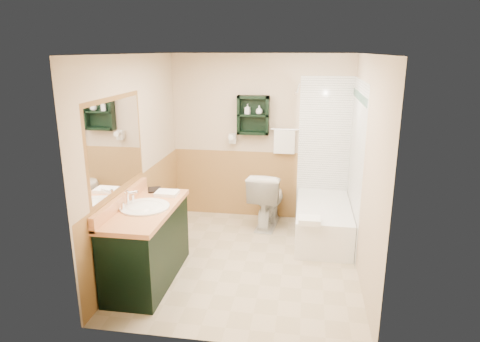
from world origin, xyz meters
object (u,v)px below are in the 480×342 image
wall_shelf (253,115)px  soap_bottle_a (248,112)px  hair_dryer (233,138)px  toilet (267,199)px  vanity (147,244)px  bathtub (323,220)px  soap_bottle_b (259,111)px  vanity_book (148,183)px

wall_shelf → soap_bottle_a: (-0.08, -0.01, 0.05)m
wall_shelf → soap_bottle_a: bearing=-176.4°
hair_dryer → wall_shelf: bearing=-4.8°
toilet → wall_shelf: bearing=-41.3°
vanity → soap_bottle_a: (0.81, 1.97, 1.18)m
vanity → toilet: bearing=56.4°
bathtub → toilet: (-0.78, 0.27, 0.16)m
bathtub → soap_bottle_b: bearing=150.5°
vanity → vanity_book: size_ratio=6.55×
hair_dryer → soap_bottle_a: bearing=-7.8°
hair_dryer → vanity: hair_dryer is taller
wall_shelf → soap_bottle_b: bearing=-3.4°
wall_shelf → vanity_book: 1.89m
toilet → soap_bottle_a: (-0.32, 0.26, 1.20)m
vanity → toilet: vanity is taller
hair_dryer → soap_bottle_a: size_ratio=1.67×
hair_dryer → toilet: size_ratio=0.30×
wall_shelf → soap_bottle_b: wall_shelf is taller
toilet → soap_bottle_a: 1.27m
vanity_book → soap_bottle_a: soap_bottle_a is taller
toilet → vanity_book: vanity_book is taller
soap_bottle_a → wall_shelf: bearing=3.6°
bathtub → hair_dryer: bearing=157.0°
vanity_book → soap_bottle_b: size_ratio=1.65×
soap_bottle_a → vanity: bearing=-112.4°
vanity → wall_shelf: bearing=65.7°
vanity → soap_bottle_b: (0.98, 1.97, 1.19)m
hair_dryer → toilet: 1.01m
vanity → vanity_book: bearing=107.2°
vanity → toilet: 2.06m
vanity → vanity_book: 0.76m
vanity → toilet: (1.14, 1.71, -0.02)m
vanity_book → toilet: bearing=20.5°
hair_dryer → bathtub: bearing=-23.0°
vanity_book → soap_bottle_b: (1.15, 1.44, 0.67)m
wall_shelf → vanity: bearing=-114.3°
vanity → soap_bottle_a: 2.44m
toilet → bathtub: bearing=167.1°
hair_dryer → vanity_book: 1.68m
toilet → soap_bottle_a: size_ratio=5.63×
hair_dryer → soap_bottle_b: (0.39, -0.03, 0.41)m
wall_shelf → soap_bottle_a: wall_shelf is taller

